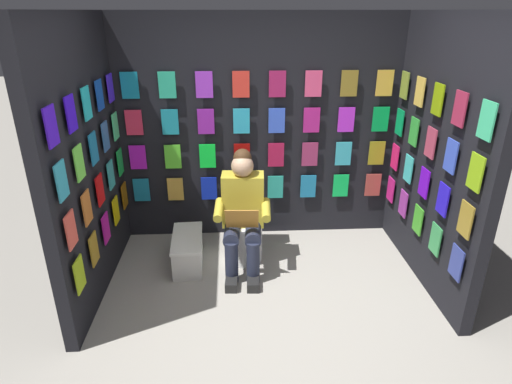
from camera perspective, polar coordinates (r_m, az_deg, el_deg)
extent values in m
plane|color=#9E998E|center=(3.50, 2.31, -19.56)|extent=(30.00, 30.00, 0.00)
cube|color=black|center=(4.60, 0.34, 8.16)|extent=(3.03, 0.10, 2.38)
cube|color=teal|center=(4.82, -15.00, 0.27)|extent=(0.17, 0.01, 0.26)
cube|color=gold|center=(4.75, -10.68, 0.37)|extent=(0.17, 0.01, 0.26)
cube|color=#0F27BB|center=(4.72, -6.28, 0.47)|extent=(0.17, 0.01, 0.26)
cube|color=green|center=(4.71, -1.83, 0.57)|extent=(0.17, 0.01, 0.26)
cube|color=teal|center=(4.73, 2.60, 0.66)|extent=(0.17, 0.01, 0.26)
cube|color=#1C7EB2|center=(4.78, 6.97, 0.75)|extent=(0.17, 0.01, 0.26)
cube|color=#10D053|center=(4.86, 11.22, 0.84)|extent=(0.17, 0.01, 0.26)
cube|color=#AC423A|center=(4.96, 15.32, 0.91)|extent=(0.17, 0.01, 0.26)
cube|color=#B915C4|center=(4.69, -15.46, 4.47)|extent=(0.17, 0.01, 0.26)
cube|color=#59D52E|center=(4.63, -11.02, 4.64)|extent=(0.17, 0.01, 0.26)
cube|color=#0EEC37|center=(4.59, -6.48, 4.77)|extent=(0.17, 0.01, 0.26)
cube|color=#930907|center=(4.58, -1.89, 4.88)|extent=(0.17, 0.01, 0.26)
cube|color=#AE1540|center=(4.60, 2.68, 4.96)|extent=(0.17, 0.01, 0.26)
cube|color=#9F2D5D|center=(4.66, 7.19, 5.00)|extent=(0.17, 0.01, 0.26)
cube|color=#39B7CD|center=(4.73, 11.56, 5.02)|extent=(0.17, 0.01, 0.26)
cube|color=#A1941D|center=(4.84, 15.78, 5.01)|extent=(0.17, 0.01, 0.26)
cube|color=#E0284B|center=(4.59, -15.95, 8.89)|extent=(0.17, 0.01, 0.26)
cube|color=teal|center=(4.52, -11.38, 9.12)|extent=(0.17, 0.01, 0.26)
cube|color=purple|center=(4.49, -6.69, 9.30)|extent=(0.17, 0.01, 0.26)
cube|color=#2AAED4|center=(4.48, -1.95, 9.42)|extent=(0.17, 0.01, 0.26)
cube|color=blue|center=(4.50, 2.77, 9.48)|extent=(0.17, 0.01, 0.26)
cube|color=#BA1F81|center=(4.56, 7.42, 9.47)|extent=(0.17, 0.01, 0.26)
cube|color=#C42CE7|center=(4.64, 11.93, 9.41)|extent=(0.17, 0.01, 0.26)
cube|color=#0CA649|center=(4.74, 16.26, 9.29)|extent=(0.17, 0.01, 0.26)
cube|color=teal|center=(4.52, -16.48, 13.47)|extent=(0.17, 0.01, 0.26)
cube|color=#29B78B|center=(4.45, -11.76, 13.78)|extent=(0.17, 0.01, 0.26)
cube|color=#A035D7|center=(4.41, -6.92, 14.01)|extent=(0.17, 0.01, 0.26)
cube|color=red|center=(4.41, -2.02, 14.14)|extent=(0.17, 0.01, 0.26)
cube|color=#A51C54|center=(4.43, 2.87, 14.17)|extent=(0.17, 0.01, 0.26)
cube|color=#EE477C|center=(4.48, 7.67, 14.11)|extent=(0.17, 0.01, 0.26)
cube|color=olive|center=(4.57, 12.32, 13.95)|extent=(0.17, 0.01, 0.26)
cube|color=gold|center=(4.67, 16.78, 13.72)|extent=(0.17, 0.01, 0.26)
cube|color=black|center=(4.09, 23.06, 4.35)|extent=(0.10, 1.82, 2.38)
cube|color=#CD1D76|center=(4.89, 17.50, 0.32)|extent=(0.01, 0.17, 0.26)
cube|color=purple|center=(4.58, 19.02, -1.46)|extent=(0.01, 0.17, 0.26)
cube|color=green|center=(4.27, 20.76, -3.50)|extent=(0.01, 0.17, 0.26)
cube|color=green|center=(3.98, 22.78, -5.83)|extent=(0.01, 0.17, 0.26)
cube|color=#2F3D90|center=(3.70, 25.13, -8.53)|extent=(0.01, 0.17, 0.26)
cube|color=#EA1963|center=(4.77, 18.03, 4.46)|extent=(0.01, 0.17, 0.26)
cube|color=#3EC8C6|center=(4.44, 19.63, 2.92)|extent=(0.01, 0.17, 0.26)
cube|color=#6B0ED9|center=(4.13, 21.48, 1.15)|extent=(0.01, 0.17, 0.26)
cube|color=#2819DE|center=(3.82, 23.63, -0.92)|extent=(0.01, 0.17, 0.26)
cube|color=olive|center=(3.53, 26.14, -3.33)|extent=(0.01, 0.17, 0.26)
cube|color=#0C994F|center=(4.67, 18.59, 8.80)|extent=(0.01, 0.17, 0.26)
cube|color=green|center=(4.34, 20.29, 7.55)|extent=(0.01, 0.17, 0.26)
cube|color=#B43C57|center=(4.02, 22.25, 6.09)|extent=(0.01, 0.17, 0.26)
cube|color=blue|center=(3.70, 24.53, 4.37)|extent=(0.01, 0.17, 0.26)
cube|color=#89BE18|center=(3.40, 27.22, 2.33)|extent=(0.01, 0.17, 0.26)
cube|color=olive|center=(4.60, 19.19, 13.29)|extent=(0.01, 0.17, 0.26)
cube|color=#EAC04A|center=(4.26, 20.98, 12.37)|extent=(0.01, 0.17, 0.26)
cube|color=#7FA20D|center=(3.93, 23.07, 11.28)|extent=(0.01, 0.17, 0.26)
cube|color=#A32644|center=(3.61, 25.51, 9.97)|extent=(0.01, 0.17, 0.26)
cube|color=#3ECB89|center=(3.30, 28.40, 8.39)|extent=(0.01, 0.17, 0.26)
cube|color=black|center=(3.88, -21.75, 3.60)|extent=(0.10, 1.82, 2.38)
cube|color=#A9CA1C|center=(3.48, -22.46, -10.13)|extent=(0.01, 0.17, 0.26)
cube|color=#AC7F22|center=(3.77, -20.77, -7.12)|extent=(0.01, 0.17, 0.26)
cube|color=#C11898|center=(4.08, -19.36, -4.55)|extent=(0.01, 0.17, 0.26)
cube|color=yellow|center=(4.40, -18.15, -2.34)|extent=(0.01, 0.17, 0.26)
cube|color=#945209|center=(4.72, -17.11, -0.44)|extent=(0.01, 0.17, 0.26)
cube|color=#F15346|center=(3.30, -23.43, -4.66)|extent=(0.01, 0.17, 0.26)
cube|color=orange|center=(3.61, -21.60, -1.97)|extent=(0.01, 0.17, 0.26)
cube|color=red|center=(3.93, -20.06, 0.28)|extent=(0.01, 0.17, 0.26)
cube|color=teal|center=(4.26, -18.76, 2.20)|extent=(0.01, 0.17, 0.26)
cube|color=green|center=(4.60, -17.65, 3.83)|extent=(0.01, 0.17, 0.26)
cube|color=#31A4C5|center=(3.16, -24.48, 1.36)|extent=(0.01, 0.17, 0.26)
cube|color=#71E948|center=(3.48, -22.48, 3.61)|extent=(0.01, 0.17, 0.26)
cube|color=#1B75AC|center=(3.81, -20.82, 5.46)|extent=(0.01, 0.17, 0.26)
cube|color=#3165A5|center=(4.15, -19.42, 7.01)|extent=(0.01, 0.17, 0.26)
cube|color=#47DD8C|center=(4.49, -18.22, 8.32)|extent=(0.01, 0.17, 0.26)
cube|color=#4115D9|center=(3.05, -25.63, 7.88)|extent=(0.01, 0.17, 0.26)
cube|color=#3511E6|center=(3.39, -23.44, 9.56)|extent=(0.01, 0.17, 0.26)
cube|color=#23C4D2|center=(3.73, -21.63, 10.92)|extent=(0.01, 0.17, 0.26)
cube|color=blue|center=(4.07, -20.12, 12.05)|extent=(0.01, 0.17, 0.26)
cube|color=#4220ED|center=(4.42, -18.83, 12.99)|extent=(0.01, 0.17, 0.26)
cylinder|color=white|center=(4.39, -1.69, -6.62)|extent=(0.38, 0.38, 0.40)
cylinder|color=white|center=(4.29, -1.72, -4.15)|extent=(0.41, 0.41, 0.02)
cube|color=white|center=(4.45, -1.65, -0.70)|extent=(0.39, 0.20, 0.36)
cylinder|color=white|center=(4.37, -1.68, -1.17)|extent=(0.39, 0.09, 0.39)
cube|color=gold|center=(4.14, -1.75, -1.00)|extent=(0.41, 0.24, 0.52)
sphere|color=tan|center=(3.98, -1.83, 3.49)|extent=(0.21, 0.21, 0.21)
sphere|color=#472D19|center=(3.99, -1.83, 4.56)|extent=(0.17, 0.17, 0.17)
cylinder|color=#23283D|center=(4.07, -0.38, -5.30)|extent=(0.17, 0.41, 0.15)
cylinder|color=#23283D|center=(4.07, -3.21, -5.29)|extent=(0.17, 0.41, 0.15)
cylinder|color=#23283D|center=(4.03, -0.39, -9.36)|extent=(0.12, 0.12, 0.42)
cylinder|color=#23283D|center=(4.03, -3.27, -9.35)|extent=(0.12, 0.12, 0.42)
cube|color=black|center=(4.07, -0.39, -11.80)|extent=(0.12, 0.27, 0.09)
cube|color=black|center=(4.08, -3.26, -11.78)|extent=(0.12, 0.27, 0.09)
cylinder|color=gold|center=(3.99, 1.34, -2.39)|extent=(0.10, 0.31, 0.13)
cylinder|color=gold|center=(4.00, -4.98, -2.38)|extent=(0.10, 0.31, 0.13)
cube|color=#B8792B|center=(3.85, -1.89, -3.62)|extent=(0.31, 0.15, 0.23)
cube|color=white|center=(4.38, -9.06, -7.87)|extent=(0.31, 0.63, 0.28)
cube|color=white|center=(4.30, -9.19, -6.08)|extent=(0.32, 0.65, 0.03)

